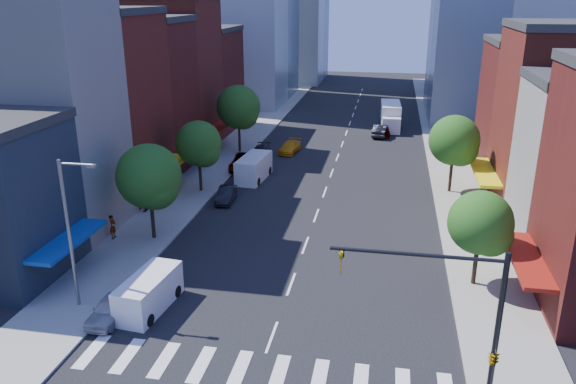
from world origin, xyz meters
name	(u,v)px	position (x,y,z in m)	size (l,w,h in m)	color
ground	(272,337)	(0.00, 0.00, 0.00)	(220.00, 220.00, 0.00)	black
sidewalk_left	(240,143)	(-12.50, 40.00, 0.07)	(5.00, 120.00, 0.15)	gray
sidewalk_right	(448,153)	(12.50, 40.00, 0.07)	(5.00, 120.00, 0.15)	gray
crosswalk	(259,371)	(0.00, -3.00, 0.01)	(19.00, 3.00, 0.01)	silver
bldg_left_1	(32,115)	(-21.00, 12.00, 9.00)	(12.00, 8.00, 18.00)	#B4AFA6
bldg_left_2	(90,107)	(-21.00, 20.50, 8.00)	(12.00, 9.00, 16.00)	maroon
bldg_left_3	(132,96)	(-21.00, 29.00, 7.50)	(12.00, 8.00, 15.00)	#591716
bldg_left_4	(163,76)	(-21.00, 37.50, 8.50)	(12.00, 9.00, 17.00)	maroon
bldg_left_5	(192,81)	(-21.00, 47.00, 6.50)	(12.00, 10.00, 13.00)	#591716
bldg_right_3	(546,111)	(21.00, 34.00, 6.50)	(12.00, 10.00, 13.00)	#591716
traffic_signal	(482,338)	(9.94, -4.50, 4.16)	(7.24, 2.24, 8.00)	black
streetlight	(71,226)	(-11.81, 1.00, 5.28)	(2.25, 0.25, 9.00)	slate
tree_left_near	(151,179)	(-11.35, 10.92, 4.87)	(4.80, 4.80, 7.30)	black
tree_left_mid	(200,145)	(-11.35, 21.92, 4.53)	(4.20, 4.20, 6.65)	black
tree_left_far	(240,109)	(-11.35, 35.92, 5.20)	(5.00, 5.00, 7.75)	black
tree_right_near	(483,226)	(11.65, 7.92, 4.19)	(4.00, 4.00, 6.20)	black
tree_right_far	(456,143)	(11.65, 25.92, 4.86)	(4.60, 4.60, 7.20)	black
parked_car_front	(110,308)	(-9.50, 0.13, 0.67)	(1.57, 3.90, 1.33)	#A0A0A5
parked_car_second	(226,194)	(-8.43, 19.95, 0.65)	(1.37, 3.92, 1.29)	black
parked_car_third	(244,162)	(-9.31, 29.72, 0.79)	(2.62, 5.69, 1.58)	#999999
parked_car_rear	(260,152)	(-8.67, 34.36, 0.65)	(1.82, 4.48, 1.30)	black
cargo_van_near	(148,294)	(-7.76, 1.47, 1.05)	(2.48, 5.14, 2.12)	white
cargo_van_far	(253,168)	(-7.51, 26.48, 1.18)	(2.67, 5.75, 2.38)	white
taxi	(290,147)	(-5.71, 37.10, 0.65)	(1.83, 4.49, 1.30)	orange
traffic_car_oncoming	(381,130)	(4.55, 46.99, 0.78)	(1.66, 4.75, 1.57)	black
traffic_car_far	(384,130)	(4.90, 47.42, 0.70)	(1.66, 4.13, 1.41)	#999999
box_truck	(390,117)	(5.68, 51.93, 1.61)	(2.95, 8.55, 3.40)	silver
pedestrian_near	(113,227)	(-14.45, 10.34, 1.08)	(0.68, 0.45, 1.86)	#999999
pedestrian_far	(143,201)	(-14.50, 15.95, 1.09)	(0.91, 0.71, 1.87)	#999999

